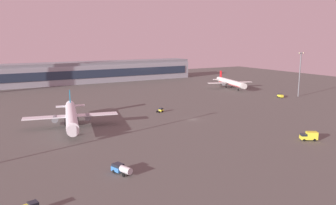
% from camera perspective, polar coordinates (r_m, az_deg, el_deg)
% --- Properties ---
extents(ground_plane, '(416.00, 416.00, 0.00)m').
position_cam_1_polar(ground_plane, '(147.98, 4.17, -2.84)').
color(ground_plane, '#56544F').
extents(terminal_building, '(179.77, 22.40, 16.40)m').
position_cam_1_polar(terminal_building, '(278.00, -13.68, 4.95)').
color(terminal_building, '#9EA3AD').
rests_on(terminal_building, ground).
extents(airplane_mid_apron, '(36.38, 46.43, 12.02)m').
position_cam_1_polar(airplane_mid_apron, '(139.23, -15.93, -2.18)').
color(airplane_mid_apron, white).
rests_on(airplane_mid_apron, ground).
extents(airplane_terminal_side, '(32.46, 41.38, 10.76)m').
position_cam_1_polar(airplane_terminal_side, '(243.53, 10.44, 3.34)').
color(airplane_terminal_side, silver).
rests_on(airplane_terminal_side, ground).
extents(fuel_truck, '(4.02, 6.64, 2.35)m').
position_cam_1_polar(fuel_truck, '(90.52, -7.82, -10.95)').
color(fuel_truck, '#3372BF').
rests_on(fuel_truck, ground).
extents(baggage_tractor, '(3.21, 4.55, 2.25)m').
position_cam_1_polar(baggage_tractor, '(212.03, 18.35, 1.10)').
color(baggage_tractor, yellow).
rests_on(baggage_tractor, ground).
extents(catering_truck, '(6.04, 4.97, 3.05)m').
position_cam_1_polar(catering_truck, '(127.04, 22.62, -5.20)').
color(catering_truck, yellow).
rests_on(catering_truck, ground).
extents(pushback_tug, '(3.35, 2.34, 2.05)m').
position_cam_1_polar(pushback_tug, '(161.65, -1.21, -1.26)').
color(pushback_tug, yellow).
rests_on(pushback_tug, ground).
extents(apron_light_west, '(4.80, 0.90, 26.66)m').
position_cam_1_polar(apron_light_west, '(218.28, 21.28, 4.89)').
color(apron_light_west, slate).
rests_on(apron_light_west, ground).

